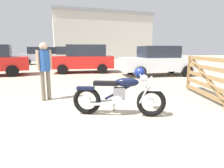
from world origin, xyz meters
TOP-DOWN VIEW (x-y plane):
  - ground_plane at (0.00, 0.00)m, footprint 80.00×80.00m
  - vintage_motorcycle at (0.33, -0.32)m, footprint 2.00×0.84m
  - timber_gate at (3.17, 0.29)m, footprint 0.65×2.51m
  - bystander at (-1.47, 1.40)m, footprint 0.39×0.30m
  - silver_sedan_mid at (0.15, 7.98)m, footprint 4.02×2.07m
  - blue_hatchback_right at (4.14, 5.56)m, footprint 4.24×1.99m
  - white_estate_far at (0.11, 13.08)m, footprint 4.80×2.19m
  - dark_sedan_left at (-3.28, 16.17)m, footprint 4.90×2.47m
  - industrial_building at (4.42, 29.05)m, footprint 16.46×12.37m

SIDE VIEW (x-z plane):
  - ground_plane at x=0.00m, z-range 0.00..0.00m
  - vintage_motorcycle at x=0.33m, z-range -0.04..1.03m
  - timber_gate at x=3.17m, z-range -0.10..1.50m
  - blue_hatchback_right at x=4.14m, z-range 0.00..1.67m
  - silver_sedan_mid at x=0.15m, z-range 0.03..1.81m
  - white_estate_far at x=0.11m, z-range 0.07..1.81m
  - dark_sedan_left at x=-3.28m, z-range 0.07..1.81m
  - bystander at x=-1.47m, z-range 0.19..1.85m
  - industrial_building at x=4.42m, z-range 0.01..7.32m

